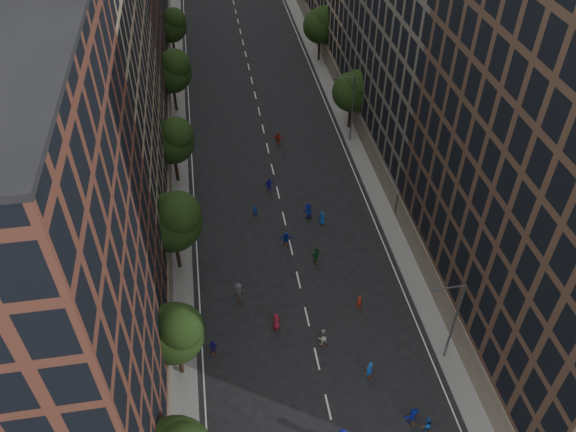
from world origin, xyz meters
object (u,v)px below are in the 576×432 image
at_px(skater_1, 369,370).
at_px(skater_2, 427,425).
at_px(streetlamp_near, 453,318).
at_px(streetlamp_far, 351,105).

height_order(skater_1, skater_2, skater_1).
distance_m(streetlamp_near, streetlamp_far, 33.00).
xyz_separation_m(streetlamp_near, skater_2, (-3.53, -6.02, -4.37)).
relative_size(skater_1, skater_2, 1.14).
height_order(streetlamp_near, streetlamp_far, same).
bearing_deg(skater_1, streetlamp_far, -125.22).
bearing_deg(streetlamp_near, skater_1, -172.83).
bearing_deg(skater_2, skater_1, -81.11).
xyz_separation_m(streetlamp_far, skater_2, (-3.53, -39.02, -4.37)).
distance_m(streetlamp_far, skater_2, 39.43).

